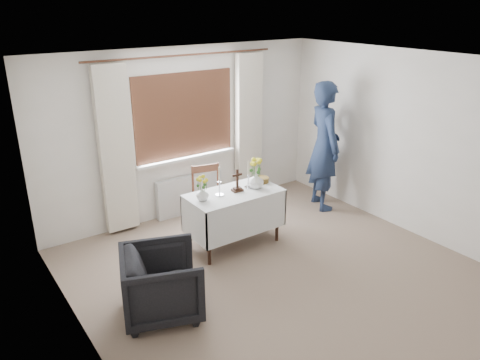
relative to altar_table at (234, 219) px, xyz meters
name	(u,v)px	position (x,y,z in m)	size (l,w,h in m)	color
ground	(292,284)	(0.03, -1.16, -0.38)	(5.00, 5.00, 0.00)	gray
altar_table	(234,219)	(0.00, 0.00, 0.00)	(1.24, 0.64, 0.76)	silver
wooden_chair	(210,200)	(-0.05, 0.53, 0.09)	(0.44, 0.44, 0.95)	#57301D
armchair	(162,283)	(-1.44, -0.79, -0.02)	(0.78, 0.80, 0.73)	black
person	(324,146)	(1.86, 0.27, 0.62)	(0.73, 0.48, 1.99)	navy
radiator	(190,194)	(0.03, 1.26, -0.08)	(1.10, 0.10, 0.60)	silver
wooden_cross	(237,180)	(0.06, 0.01, 0.53)	(0.14, 0.10, 0.30)	black
candlestick_left	(219,181)	(-0.21, 0.03, 0.57)	(0.11, 0.11, 0.38)	silver
candlestick_right	(248,175)	(0.25, 0.03, 0.57)	(0.11, 0.11, 0.37)	silver
flower_vase_left	(202,194)	(-0.46, 0.02, 0.46)	(0.16, 0.16, 0.17)	silver
flower_vase_right	(256,180)	(0.33, -0.03, 0.49)	(0.20, 0.20, 0.21)	silver
wicker_basket	(262,180)	(0.52, 0.08, 0.42)	(0.19, 0.19, 0.07)	brown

